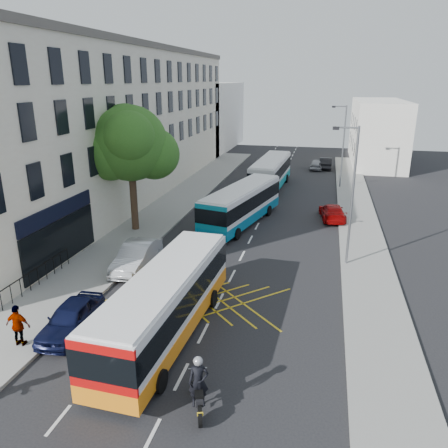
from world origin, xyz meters
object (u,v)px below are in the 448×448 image
Objects in this scene: bus_far at (271,173)px; distant_car_silver at (317,164)px; lamp_near at (351,190)px; bus_near at (166,302)px; red_hatchback at (332,212)px; motorbike at (199,384)px; pedestrian_far at (18,326)px; lamp_far at (342,142)px; distant_car_grey at (263,163)px; street_tree at (130,144)px; distant_car_dark at (326,163)px; bus_mid at (242,204)px; parked_car_blue at (71,318)px; parked_car_silver at (137,256)px.

bus_far reaches higher than distant_car_silver.
bus_near is at bearing -129.24° from lamp_near.
red_hatchback is (6.10, -9.33, -0.97)m from bus_far.
motorbike reaches higher than pedestrian_far.
distant_car_grey is at bearing 137.68° from lamp_far.
street_tree reaches higher than distant_car_silver.
distant_car_dark is at bearing 83.41° from bus_near.
lamp_far is at bearing -101.59° from red_hatchback.
bus_far is at bearing 110.33° from lamp_near.
distant_car_dark is (7.48, 1.89, 0.02)m from distant_car_grey.
bus_far is at bearing -166.19° from lamp_far.
street_tree is 22.57m from lamp_far.
lamp_far is at bearing 16.73° from bus_far.
bus_far is (0.90, 27.75, 0.04)m from bus_near.
lamp_near is (14.71, -2.97, -1.68)m from street_tree.
lamp_far is 0.76× the size of bus_near.
bus_mid is 17.17m from parked_car_blue.
parked_car_silver is 1.09× the size of red_hatchback.
red_hatchback is at bearing 57.18° from parked_car_blue.
distant_car_grey is (-8.24, 19.13, 0.05)m from red_hatchback.
distant_car_grey reaches higher than red_hatchback.
street_tree is 0.84× the size of bus_near.
distant_car_grey is (-8.93, 8.13, -3.95)m from lamp_far.
distant_car_silver is at bearing 67.69° from motorbike.
bus_mid is at bearing 82.16° from distant_car_silver.
lamp_far is 34.56m from pedestrian_far.
bus_far reaches higher than distant_car_dark.
bus_mid is at bearing 91.63° from bus_near.
distant_car_dark is at bearing 63.90° from street_tree.
street_tree is 16.28m from red_hatchback.
distant_car_silver is 2.06× the size of pedestrian_far.
bus_far is at bearing 77.27° from parked_car_blue.
bus_far is 31.80m from motorbike.
red_hatchback is (7.00, 18.42, -0.93)m from bus_near.
pedestrian_far reaches higher than distant_car_grey.
lamp_far reaches higher than bus_far.
pedestrian_far is at bearing -84.14° from street_tree.
distant_car_dark is (1.03, 0.71, 0.06)m from distant_car_silver.
distant_car_grey is 7.72m from distant_car_dark.
lamp_near is 0.76× the size of bus_mid.
bus_far is 2.92× the size of distant_car_silver.
red_hatchback is at bearing -53.92° from bus_far.
motorbike is 41.73m from distant_car_grey.
lamp_far reaches higher than distant_car_silver.
parked_car_silver is at bearing -102.26° from pedestrian_far.
parked_car_blue is 0.96× the size of distant_car_dark.
lamp_near is at bearing 50.39° from motorbike.
motorbike reaches higher than distant_car_silver.
distant_car_silver is at bearing 94.84° from lamp_near.
bus_near is (-7.69, -9.42, -3.07)m from lamp_near.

